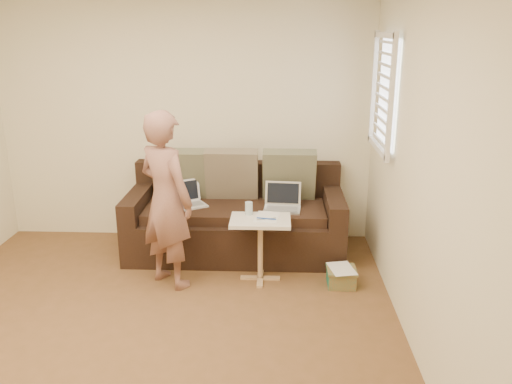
% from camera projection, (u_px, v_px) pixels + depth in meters
% --- Properties ---
extents(floor, '(4.50, 4.50, 0.00)m').
position_uv_depth(floor, '(140.00, 348.00, 3.91)').
color(floor, brown).
rests_on(floor, ground).
extents(wall_back, '(4.00, 0.00, 4.00)m').
position_uv_depth(wall_back, '(185.00, 121.00, 5.66)').
color(wall_back, beige).
rests_on(wall_back, ground).
extents(wall_right, '(0.00, 4.50, 4.50)m').
position_uv_depth(wall_right, '(431.00, 182.00, 3.44)').
color(wall_right, beige).
rests_on(wall_right, ground).
extents(window_blinds, '(0.12, 0.88, 1.08)m').
position_uv_depth(window_blinds, '(384.00, 93.00, 4.75)').
color(window_blinds, white).
rests_on(window_blinds, wall_right).
extents(sofa, '(2.20, 0.95, 0.85)m').
position_uv_depth(sofa, '(236.00, 214.00, 5.45)').
color(sofa, black).
rests_on(sofa, ground).
extents(pillow_left, '(0.55, 0.29, 0.57)m').
position_uv_depth(pillow_left, '(180.00, 174.00, 5.55)').
color(pillow_left, '#565B43').
rests_on(pillow_left, sofa).
extents(pillow_mid, '(0.55, 0.27, 0.57)m').
position_uv_depth(pillow_mid, '(232.00, 175.00, 5.52)').
color(pillow_mid, '#6A624C').
rests_on(pillow_mid, sofa).
extents(pillow_right, '(0.55, 0.28, 0.57)m').
position_uv_depth(pillow_right, '(289.00, 175.00, 5.50)').
color(pillow_right, '#565B43').
rests_on(pillow_right, sofa).
extents(laptop_silver, '(0.38, 0.29, 0.24)m').
position_uv_depth(laptop_silver, '(282.00, 210.00, 5.26)').
color(laptop_silver, '#B7BABC').
rests_on(laptop_silver, sofa).
extents(laptop_white, '(0.43, 0.40, 0.25)m').
position_uv_depth(laptop_white, '(189.00, 207.00, 5.37)').
color(laptop_white, white).
rests_on(laptop_white, sofa).
extents(person, '(0.71, 0.67, 1.61)m').
position_uv_depth(person, '(166.00, 200.00, 4.66)').
color(person, brown).
rests_on(person, ground).
extents(side_table, '(0.55, 0.38, 0.60)m').
position_uv_depth(side_table, '(260.00, 249.00, 4.88)').
color(side_table, silver).
rests_on(side_table, ground).
extents(drinking_glass, '(0.07, 0.07, 0.12)m').
position_uv_depth(drinking_glass, '(249.00, 208.00, 4.88)').
color(drinking_glass, silver).
rests_on(drinking_glass, side_table).
extents(scissors, '(0.19, 0.11, 0.02)m').
position_uv_depth(scissors, '(266.00, 219.00, 4.77)').
color(scissors, silver).
rests_on(scissors, side_table).
extents(paper_on_table, '(0.25, 0.33, 0.00)m').
position_uv_depth(paper_on_table, '(267.00, 217.00, 4.83)').
color(paper_on_table, white).
rests_on(paper_on_table, side_table).
extents(striped_box, '(0.27, 0.27, 0.17)m').
position_uv_depth(striped_box, '(341.00, 277.00, 4.83)').
color(striped_box, '#C05A1C').
rests_on(striped_box, ground).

